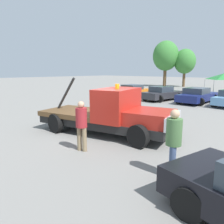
{
  "coord_description": "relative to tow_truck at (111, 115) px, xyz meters",
  "views": [
    {
      "loc": [
        6.92,
        -6.8,
        2.85
      ],
      "look_at": [
        0.5,
        0.0,
        1.05
      ],
      "focal_mm": 35.0,
      "sensor_mm": 36.0,
      "label": 1
    }
  ],
  "objects": [
    {
      "name": "parked_car_navy",
      "position": [
        -1.12,
        12.17,
        -0.26
      ],
      "size": [
        2.53,
        4.88,
        1.34
      ],
      "rotation": [
        0.0,
        0.0,
        1.58
      ],
      "color": "navy",
      "rests_on": "ground"
    },
    {
      "name": "parked_car_orange",
      "position": [
        -7.86,
        11.7,
        -0.26
      ],
      "size": [
        2.61,
        4.33,
        1.34
      ],
      "rotation": [
        0.0,
        0.0,
        1.54
      ],
      "color": "orange",
      "rests_on": "ground"
    },
    {
      "name": "person_at_hood",
      "position": [
        0.65,
        -2.21,
        0.13
      ],
      "size": [
        0.4,
        0.4,
        1.79
      ],
      "rotation": [
        0.0,
        0.0,
        1.84
      ],
      "color": "#847051",
      "rests_on": "ground"
    },
    {
      "name": "canopy_tent_green",
      "position": [
        -1.56,
        20.58,
        1.23
      ],
      "size": [
        3.14,
        3.14,
        2.49
      ],
      "color": "#9E9EA3",
      "rests_on": "ground"
    },
    {
      "name": "parked_car_charcoal",
      "position": [
        -4.24,
        11.52,
        -0.26
      ],
      "size": [
        2.67,
        4.55,
        1.34
      ],
      "rotation": [
        0.0,
        0.0,
        1.46
      ],
      "color": "#2D2D33",
      "rests_on": "ground"
    },
    {
      "name": "tow_truck",
      "position": [
        0.0,
        0.0,
        0.0
      ],
      "size": [
        6.55,
        3.51,
        2.51
      ],
      "rotation": [
        0.0,
        0.0,
        0.24
      ],
      "color": "black",
      "rests_on": "ground"
    },
    {
      "name": "tree_left",
      "position": [
        -13.43,
        27.87,
        4.36
      ],
      "size": [
        4.4,
        4.4,
        7.86
      ],
      "color": "brown",
      "rests_on": "ground"
    },
    {
      "name": "ground_plane",
      "position": [
        -0.37,
        -0.09,
        -0.91
      ],
      "size": [
        160.0,
        160.0,
        0.0
      ],
      "primitive_type": "plane",
      "color": "gray"
    },
    {
      "name": "tree_center",
      "position": [
        -10.62,
        29.48,
        3.4
      ],
      "size": [
        3.6,
        3.6,
        6.42
      ],
      "color": "brown",
      "rests_on": "ground"
    },
    {
      "name": "person_near_truck",
      "position": [
        3.96,
        -1.78,
        0.17
      ],
      "size": [
        0.41,
        0.41,
        1.86
      ],
      "rotation": [
        0.0,
        0.0,
        3.57
      ],
      "color": "#475B84",
      "rests_on": "ground"
    }
  ]
}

